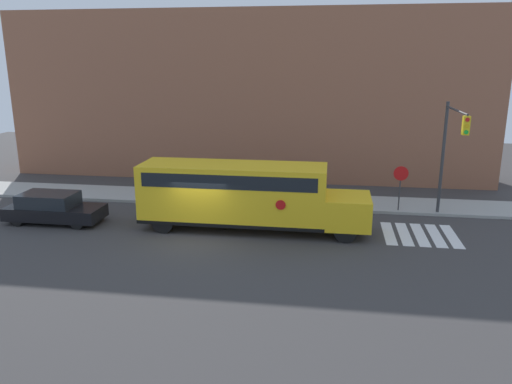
{
  "coord_description": "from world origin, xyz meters",
  "views": [
    {
      "loc": [
        5.78,
        -20.56,
        7.81
      ],
      "look_at": [
        2.31,
        2.06,
        1.71
      ],
      "focal_mm": 35.0,
      "sensor_mm": 36.0,
      "label": 1
    }
  ],
  "objects_px": {
    "school_bus": "(243,193)",
    "stop_sign": "(400,182)",
    "traffic_light": "(450,145)",
    "parked_car": "(53,208)"
  },
  "relations": [
    {
      "from": "school_bus",
      "to": "stop_sign",
      "type": "distance_m",
      "value": 8.48
    },
    {
      "from": "traffic_light",
      "to": "school_bus",
      "type": "bearing_deg",
      "value": -165.39
    },
    {
      "from": "parked_car",
      "to": "traffic_light",
      "type": "distance_m",
      "value": 19.49
    },
    {
      "from": "school_bus",
      "to": "traffic_light",
      "type": "xyz_separation_m",
      "value": [
        9.58,
        2.5,
        2.11
      ]
    },
    {
      "from": "stop_sign",
      "to": "parked_car",
      "type": "bearing_deg",
      "value": -166.24
    },
    {
      "from": "school_bus",
      "to": "parked_car",
      "type": "height_order",
      "value": "school_bus"
    },
    {
      "from": "parked_car",
      "to": "stop_sign",
      "type": "xyz_separation_m",
      "value": [
        17.03,
        4.17,
        0.95
      ]
    },
    {
      "from": "traffic_light",
      "to": "stop_sign",
      "type": "bearing_deg",
      "value": 147.48
    },
    {
      "from": "stop_sign",
      "to": "traffic_light",
      "type": "distance_m",
      "value": 3.21
    },
    {
      "from": "school_bus",
      "to": "stop_sign",
      "type": "relative_size",
      "value": 4.24
    }
  ]
}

